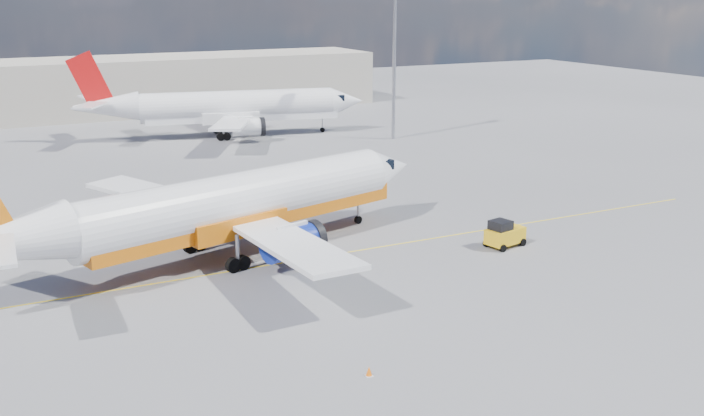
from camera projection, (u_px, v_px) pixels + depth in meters
name	position (u px, v px, depth m)	size (l,w,h in m)	color
ground	(324.00, 273.00, 50.20)	(240.00, 240.00, 0.00)	#5E5E63
taxi_line	(306.00, 259.00, 52.78)	(70.00, 0.15, 0.01)	yellow
terminal_main	(142.00, 85.00, 115.81)	(70.00, 14.00, 8.00)	beige
main_jet	(227.00, 206.00, 52.09)	(36.26, 27.65, 10.96)	white
second_jet	(229.00, 108.00, 96.10)	(35.78, 27.60, 10.79)	white
gse_tug	(504.00, 234.00, 55.12)	(3.05, 2.25, 1.99)	black
traffic_cone	(369.00, 371.00, 36.74)	(0.34, 0.34, 0.48)	white
floodlight_mast	(394.00, 43.00, 92.43)	(1.40, 1.40, 19.21)	#95949C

